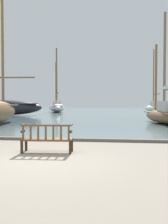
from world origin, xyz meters
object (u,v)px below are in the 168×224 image
object	(u,v)px
sailboat_distant_harbor	(165,114)
sailboat_far_port	(154,107)
park_bench	(47,138)
sailboat_mid_starboard	(57,107)
sailboat_mid_port	(1,106)

from	to	relation	value
sailboat_distant_harbor	sailboat_far_port	world-z (taller)	sailboat_far_port
park_bench	sailboat_mid_starboard	size ratio (longest dim) A/B	0.15
sailboat_mid_starboard	sailboat_far_port	size ratio (longest dim) A/B	0.99
sailboat_far_port	sailboat_distant_harbor	bearing A→B (deg)	-96.49
sailboat_distant_harbor	sailboat_mid_starboard	distance (m)	26.84
sailboat_mid_starboard	sailboat_far_port	bearing A→B (deg)	12.27
park_bench	sailboat_far_port	distance (m)	39.12
sailboat_mid_port	sailboat_far_port	world-z (taller)	sailboat_mid_port
sailboat_mid_port	sailboat_distant_harbor	size ratio (longest dim) A/B	1.60
sailboat_mid_port	sailboat_mid_starboard	xyz separation A→B (m)	(4.10, 12.62, -0.18)
sailboat_mid_starboard	sailboat_mid_port	bearing A→B (deg)	-108.01
park_bench	sailboat_mid_port	bearing A→B (deg)	119.15
sailboat_far_port	sailboat_mid_starboard	bearing A→B (deg)	-167.73
sailboat_far_port	sailboat_mid_port	bearing A→B (deg)	-142.18
sailboat_mid_port	sailboat_distant_harbor	world-z (taller)	sailboat_mid_port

